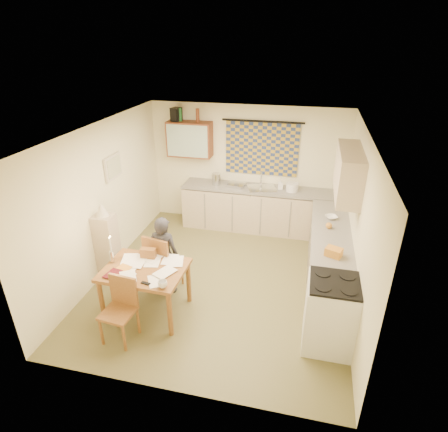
% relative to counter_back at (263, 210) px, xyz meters
% --- Properties ---
extents(floor, '(4.00, 4.50, 0.02)m').
position_rel_counter_back_xyz_m(floor, '(-0.41, -1.95, -0.46)').
color(floor, brown).
rests_on(floor, ground).
extents(ceiling, '(4.00, 4.50, 0.02)m').
position_rel_counter_back_xyz_m(ceiling, '(-0.41, -1.95, 2.06)').
color(ceiling, white).
rests_on(ceiling, floor).
extents(wall_back, '(4.00, 0.02, 2.50)m').
position_rel_counter_back_xyz_m(wall_back, '(-0.41, 0.31, 0.80)').
color(wall_back, '#EFE9BF').
rests_on(wall_back, floor).
extents(wall_front, '(4.00, 0.02, 2.50)m').
position_rel_counter_back_xyz_m(wall_front, '(-0.41, -4.21, 0.80)').
color(wall_front, '#EFE9BF').
rests_on(wall_front, floor).
extents(wall_left, '(0.02, 4.50, 2.50)m').
position_rel_counter_back_xyz_m(wall_left, '(-2.42, -1.95, 0.80)').
color(wall_left, '#EFE9BF').
rests_on(wall_left, floor).
extents(wall_right, '(0.02, 4.50, 2.50)m').
position_rel_counter_back_xyz_m(wall_right, '(1.60, -1.95, 0.80)').
color(wall_right, '#EFE9BF').
rests_on(wall_right, floor).
extents(window_blind, '(1.45, 0.03, 1.05)m').
position_rel_counter_back_xyz_m(window_blind, '(-0.11, 0.27, 1.20)').
color(window_blind, navy).
rests_on(window_blind, wall_back).
extents(curtain_rod, '(1.60, 0.04, 0.04)m').
position_rel_counter_back_xyz_m(curtain_rod, '(-0.11, 0.25, 1.75)').
color(curtain_rod, black).
rests_on(curtain_rod, wall_back).
extents(wall_cabinet, '(0.90, 0.34, 0.70)m').
position_rel_counter_back_xyz_m(wall_cabinet, '(-1.56, 0.13, 1.35)').
color(wall_cabinet, '#5B2A16').
rests_on(wall_cabinet, wall_back).
extents(wall_cabinet_glass, '(0.84, 0.02, 0.64)m').
position_rel_counter_back_xyz_m(wall_cabinet_glass, '(-1.56, -0.04, 1.35)').
color(wall_cabinet_glass, '#99B2A5').
rests_on(wall_cabinet_glass, wall_back).
extents(upper_cabinet_right, '(0.34, 1.30, 0.70)m').
position_rel_counter_back_xyz_m(upper_cabinet_right, '(1.42, -1.40, 1.40)').
color(upper_cabinet_right, tan).
rests_on(upper_cabinet_right, wall_right).
extents(framed_print, '(0.04, 0.50, 0.40)m').
position_rel_counter_back_xyz_m(framed_print, '(-2.38, -1.55, 1.25)').
color(framed_print, beige).
rests_on(framed_print, wall_left).
extents(print_canvas, '(0.01, 0.42, 0.32)m').
position_rel_counter_back_xyz_m(print_canvas, '(-2.36, -1.55, 1.25)').
color(print_canvas, silver).
rests_on(print_canvas, wall_left).
extents(counter_back, '(3.30, 0.62, 0.92)m').
position_rel_counter_back_xyz_m(counter_back, '(0.00, 0.00, 0.00)').
color(counter_back, tan).
rests_on(counter_back, floor).
extents(counter_right, '(0.62, 2.95, 0.92)m').
position_rel_counter_back_xyz_m(counter_right, '(1.29, -1.82, -0.00)').
color(counter_right, tan).
rests_on(counter_right, floor).
extents(stove, '(0.64, 0.64, 0.99)m').
position_rel_counter_back_xyz_m(stove, '(1.29, -3.03, 0.04)').
color(stove, white).
rests_on(stove, floor).
extents(sink, '(0.67, 0.61, 0.10)m').
position_rel_counter_back_xyz_m(sink, '(-0.04, 0.00, 0.43)').
color(sink, silver).
rests_on(sink, counter_back).
extents(tap, '(0.04, 0.04, 0.28)m').
position_rel_counter_back_xyz_m(tap, '(-0.08, 0.18, 0.61)').
color(tap, silver).
rests_on(tap, counter_back).
extents(dish_rack, '(0.39, 0.35, 0.06)m').
position_rel_counter_back_xyz_m(dish_rack, '(-0.56, 0.00, 0.50)').
color(dish_rack, silver).
rests_on(dish_rack, counter_back).
extents(kettle, '(0.23, 0.23, 0.24)m').
position_rel_counter_back_xyz_m(kettle, '(-0.98, -0.00, 0.59)').
color(kettle, silver).
rests_on(kettle, counter_back).
extents(mixing_bowl, '(0.24, 0.24, 0.16)m').
position_rel_counter_back_xyz_m(mixing_bowl, '(0.56, 0.00, 0.55)').
color(mixing_bowl, white).
rests_on(mixing_bowl, counter_back).
extents(soap_bottle, '(0.12, 0.12, 0.20)m').
position_rel_counter_back_xyz_m(soap_bottle, '(0.32, 0.05, 0.57)').
color(soap_bottle, white).
rests_on(soap_bottle, counter_back).
extents(bowl, '(0.33, 0.33, 0.05)m').
position_rel_counter_back_xyz_m(bowl, '(1.29, -1.09, 0.49)').
color(bowl, white).
rests_on(bowl, counter_right).
extents(orange_bag, '(0.26, 0.23, 0.12)m').
position_rel_counter_back_xyz_m(orange_bag, '(1.29, -2.29, 0.53)').
color(orange_bag, orange).
rests_on(orange_bag, counter_right).
extents(fruit_orange, '(0.10, 0.10, 0.10)m').
position_rel_counter_back_xyz_m(fruit_orange, '(1.24, -1.46, 0.52)').
color(fruit_orange, orange).
rests_on(fruit_orange, counter_right).
extents(speaker, '(0.21, 0.24, 0.26)m').
position_rel_counter_back_xyz_m(speaker, '(-1.82, 0.13, 1.83)').
color(speaker, black).
rests_on(speaker, wall_cabinet).
extents(bottle_green, '(0.07, 0.07, 0.26)m').
position_rel_counter_back_xyz_m(bottle_green, '(-1.74, 0.13, 1.83)').
color(bottle_green, '#195926').
rests_on(bottle_green, wall_cabinet).
extents(bottle_brown, '(0.07, 0.07, 0.26)m').
position_rel_counter_back_xyz_m(bottle_brown, '(-1.38, 0.13, 1.83)').
color(bottle_brown, '#5B2A16').
rests_on(bottle_brown, wall_cabinet).
extents(dining_table, '(1.16, 0.89, 0.75)m').
position_rel_counter_back_xyz_m(dining_table, '(-1.28, -2.96, -0.07)').
color(dining_table, brown).
rests_on(dining_table, floor).
extents(chair_far, '(0.54, 0.54, 1.00)m').
position_rel_counter_back_xyz_m(chair_far, '(-1.24, -2.38, -0.14)').
color(chair_far, brown).
rests_on(chair_far, floor).
extents(chair_near, '(0.44, 0.44, 0.89)m').
position_rel_counter_back_xyz_m(chair_near, '(-1.41, -3.55, -0.17)').
color(chair_near, brown).
rests_on(chair_near, floor).
extents(person, '(0.48, 0.33, 1.30)m').
position_rel_counter_back_xyz_m(person, '(-1.20, -2.42, 0.20)').
color(person, black).
rests_on(person, floor).
extents(shelf_stand, '(0.32, 0.30, 1.14)m').
position_rel_counter_back_xyz_m(shelf_stand, '(-2.25, -2.28, 0.12)').
color(shelf_stand, tan).
rests_on(shelf_stand, floor).
extents(lampshade, '(0.20, 0.20, 0.22)m').
position_rel_counter_back_xyz_m(lampshade, '(-2.25, -2.28, 0.80)').
color(lampshade, beige).
rests_on(lampshade, shelf_stand).
extents(letter_rack, '(0.23, 0.12, 0.16)m').
position_rel_counter_back_xyz_m(letter_rack, '(-1.33, -2.69, 0.38)').
color(letter_rack, brown).
rests_on(letter_rack, dining_table).
extents(mug, '(0.20, 0.20, 0.10)m').
position_rel_counter_back_xyz_m(mug, '(-0.86, -3.31, 0.35)').
color(mug, white).
rests_on(mug, dining_table).
extents(magazine, '(0.26, 0.30, 0.02)m').
position_rel_counter_back_xyz_m(magazine, '(-1.72, -3.18, 0.31)').
color(magazine, maroon).
rests_on(magazine, dining_table).
extents(book, '(0.34, 0.37, 0.02)m').
position_rel_counter_back_xyz_m(book, '(-1.66, -3.06, 0.31)').
color(book, orange).
rests_on(book, dining_table).
extents(orange_box, '(0.12, 0.09, 0.04)m').
position_rel_counter_back_xyz_m(orange_box, '(-1.58, -3.26, 0.32)').
color(orange_box, orange).
rests_on(orange_box, dining_table).
extents(eyeglasses, '(0.14, 0.06, 0.02)m').
position_rel_counter_back_xyz_m(eyeglasses, '(-1.11, -3.29, 0.31)').
color(eyeglasses, black).
rests_on(eyeglasses, dining_table).
extents(candle_holder, '(0.06, 0.06, 0.18)m').
position_rel_counter_back_xyz_m(candle_holder, '(-1.79, -2.91, 0.39)').
color(candle_holder, silver).
rests_on(candle_holder, dining_table).
extents(candle, '(0.03, 0.03, 0.22)m').
position_rel_counter_back_xyz_m(candle, '(-1.79, -2.91, 0.59)').
color(candle, white).
rests_on(candle, dining_table).
extents(candle_flame, '(0.02, 0.02, 0.02)m').
position_rel_counter_back_xyz_m(candle_flame, '(-1.78, -2.89, 0.71)').
color(candle_flame, '#FFCC66').
rests_on(candle_flame, dining_table).
extents(papers, '(0.96, 0.91, 0.02)m').
position_rel_counter_back_xyz_m(papers, '(-1.30, -2.89, 0.31)').
color(papers, white).
rests_on(papers, dining_table).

